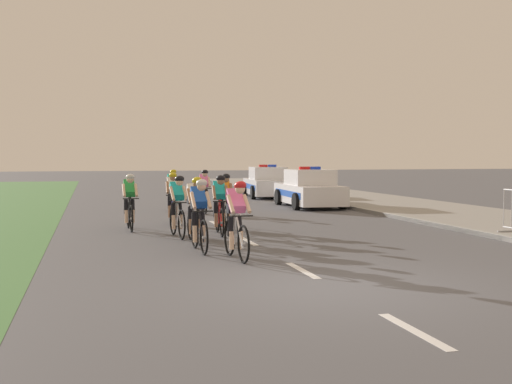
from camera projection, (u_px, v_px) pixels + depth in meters
The scene contains 16 objects.
ground_plane at pixel (332, 287), 9.76m from camera, with size 160.00×160.00×0.00m, color #56565B.
sidewalk_slab at pixel (398, 205), 25.35m from camera, with size 4.86×60.00×0.12m, color gray.
kerb_edge at pixel (343, 206), 24.76m from camera, with size 0.16×60.00×0.13m, color #9E9E99.
lane_markings_centre at pixel (248, 241), 15.02m from camera, with size 0.14×17.60×0.01m.
cyclist_lead at pixel (237, 219), 12.28m from camera, with size 0.43×1.72×1.56m.
cyclist_second at pixel (199, 214), 13.29m from camera, with size 0.42×1.72×1.56m.
cyclist_third at pixel (195, 209), 14.69m from camera, with size 0.42×1.72×1.56m.
cyclist_fourth at pixel (177, 205), 15.69m from camera, with size 0.44×1.72×1.56m.
cyclist_fifth at pixel (220, 204), 16.14m from camera, with size 0.44×1.72×1.56m.
cyclist_sixth at pixel (225, 200), 17.52m from camera, with size 0.45×1.72×1.56m.
cyclist_seventh at pixel (130, 201), 17.15m from camera, with size 0.42×1.72×1.56m.
cyclist_eighth at pixel (173, 198), 18.68m from camera, with size 0.44×1.72×1.56m.
cyclist_ninth at pixel (204, 191), 22.50m from camera, with size 0.44×1.72×1.56m.
cyclist_tenth at pixel (172, 190), 22.92m from camera, with size 0.42×1.72×1.56m.
police_car_nearest at pixel (309, 190), 25.12m from camera, with size 2.14×4.47×1.59m.
police_car_second at pixel (267, 183), 31.07m from camera, with size 2.32×4.55×1.59m.
Camera 1 is at (-3.55, -9.07, 1.99)m, focal length 44.81 mm.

